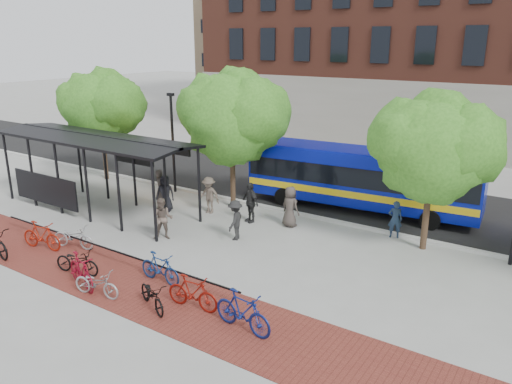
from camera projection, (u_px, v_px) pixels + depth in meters
The scene contains 28 objects.
ground at pixel (245, 242), 19.68m from camera, with size 160.00×160.00×0.00m, color #9E9E99.
asphalt_street at pixel (333, 193), 26.04m from camera, with size 160.00×8.00×0.01m, color black.
curb at pixel (295, 213), 22.84m from camera, with size 160.00×0.25×0.12m, color #B7B7B2.
brick_strip at pixel (112, 278), 16.76m from camera, with size 24.00×3.00×0.01m, color maroon.
bike_rack_rail at pixel (107, 259), 18.17m from camera, with size 12.00×0.05×0.95m, color black.
bus_shelter at pixel (93, 146), 22.73m from camera, with size 10.60×3.07×3.60m.
tree_a at pixel (102, 105), 27.41m from camera, with size 4.90×4.00×6.18m.
tree_b at pixel (234, 114), 22.57m from camera, with size 5.15×4.20×6.47m.
tree_c at pixel (436, 145), 17.92m from camera, with size 4.66×3.80×5.92m.
lamp_post_left at pixel (173, 140), 25.44m from camera, with size 0.35×0.20×5.12m.
bus at pixel (361, 176), 23.04m from camera, with size 10.79×3.31×2.87m.
bike_1 at pixel (41, 236), 18.91m from camera, with size 0.52×1.83×1.10m, color #9F1F0E.
bike_2 at pixel (73, 237), 19.04m from camera, with size 0.61×1.75×0.92m, color #AAABAD.
bike_4 at pixel (77, 261), 16.94m from camera, with size 0.60×1.73×0.91m, color black.
bike_5 at pixel (81, 271), 16.00m from camera, with size 0.53×1.88×1.13m, color maroon.
bike_6 at pixel (97, 283), 15.46m from camera, with size 0.58×1.67×0.88m, color #969598.
bike_7 at pixel (160, 268), 16.32m from camera, with size 0.48×1.72×1.03m, color navy.
bike_8 at pixel (152, 295), 14.75m from camera, with size 0.58×1.67×0.87m, color black.
bike_9 at pixel (192, 293), 14.71m from camera, with size 0.49×1.75×1.05m, color maroon.
bike_11 at pixel (243, 312), 13.57m from camera, with size 0.55×1.95×1.17m, color navy.
pedestrian_0 at pixel (165, 193), 23.06m from camera, with size 0.84×0.54×1.71m, color black.
pedestrian_1 at pixel (161, 190), 23.24m from camera, with size 0.70×0.46×1.93m, color #3C3530.
pedestrian_3 at pixel (209, 195), 22.79m from camera, with size 1.10×0.63×1.71m, color brown.
pedestrian_4 at pixel (250, 202), 21.67m from camera, with size 1.05×0.44×1.79m, color #242424.
pedestrian_6 at pixel (290, 207), 21.15m from camera, with size 0.86×0.56×1.77m, color #433B36.
pedestrian_7 at pixel (395, 219), 19.98m from camera, with size 0.56×0.37×1.54m, color #1E2E46.
pedestrian_8 at pixel (163, 219), 19.79m from camera, with size 0.83×0.65×1.71m, color brown.
pedestrian_9 at pixel (235, 220), 19.77m from camera, with size 1.05×0.60×1.63m, color black.
Camera 1 is at (10.46, -14.93, 7.69)m, focal length 35.00 mm.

